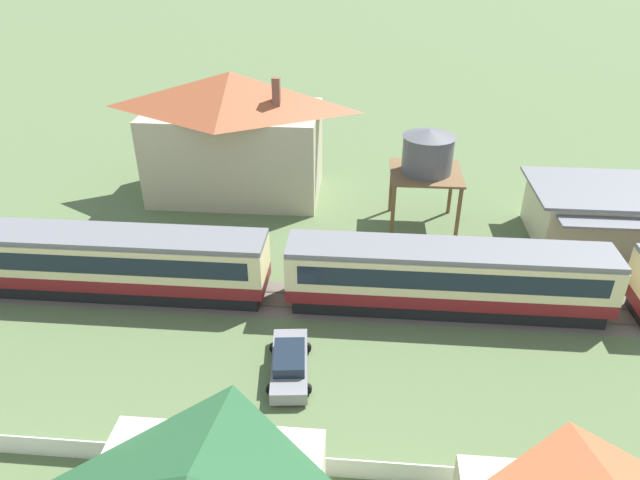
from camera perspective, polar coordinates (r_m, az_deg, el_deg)
The scene contains 11 objects.
ground_plane at distance 34.19m, azimuth 13.80°, elevation -6.67°, with size 600.00×600.00×0.00m, color #566B42.
passenger_train at distance 32.82m, azimuth 13.05°, elevation -3.51°, with size 56.87×3.10×4.02m.
railway_track at distance 34.19m, azimuth 13.95°, elevation -6.68°, with size 106.02×3.60×0.04m.
station_building at distance 44.60m, azimuth 29.26°, elevation 2.17°, with size 14.95×8.26×3.93m.
station_house_terracotta_roof at distance 45.60m, azimuth -8.57°, elevation 10.51°, with size 14.20×8.24×9.79m.
water_tower at distance 40.28m, azimuth 10.71°, elevation 8.44°, with size 4.93×4.93×7.31m.
picket_fence_front at distance 25.08m, azimuth -8.77°, elevation -20.94°, with size 39.04×0.06×1.05m, color white.
parked_car_grey at distance 28.71m, azimuth -3.06°, elevation -12.18°, with size 2.48×4.94×1.36m.
yard_tree_0 at distance 53.72m, azimuth -11.71°, elevation 12.49°, with size 5.01×5.01×6.96m.
yard_tree_1 at distance 52.91m, azimuth -3.35°, elevation 12.47°, with size 2.90×2.90×5.68m.
yard_tree_2 at distance 52.49m, azimuth -6.53°, elevation 13.43°, with size 3.90×3.90×7.23m.
Camera 1 is at (-5.80, -27.29, 19.77)m, focal length 32.00 mm.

